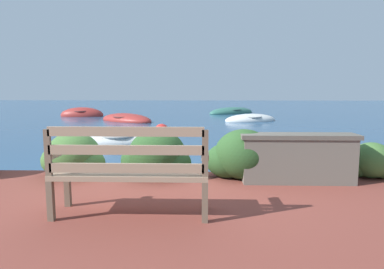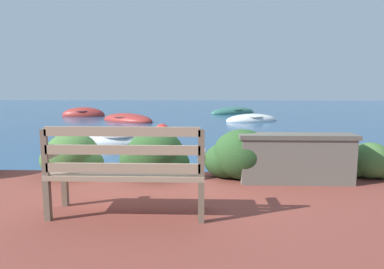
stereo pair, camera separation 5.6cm
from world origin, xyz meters
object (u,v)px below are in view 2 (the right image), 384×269
at_px(rowboat_mid, 127,120).
at_px(mooring_buoy, 162,131).
at_px(rowboat_distant, 233,112).
at_px(rowboat_outer, 84,115).
at_px(rowboat_nearest, 120,141).
at_px(rowboat_far, 251,120).
at_px(park_bench, 127,169).

bearing_deg(rowboat_mid, mooring_buoy, 151.81).
distance_m(rowboat_distant, mooring_buoy, 10.29).
distance_m(rowboat_mid, rowboat_outer, 4.11).
xyz_separation_m(rowboat_mid, rowboat_outer, (-3.06, 2.75, 0.02)).
xyz_separation_m(rowboat_nearest, rowboat_mid, (-1.25, 6.42, -0.00)).
relative_size(rowboat_mid, rowboat_far, 1.15).
bearing_deg(rowboat_mid, rowboat_far, -142.50).
relative_size(rowboat_mid, rowboat_distant, 0.94).
height_order(rowboat_far, mooring_buoy, rowboat_far).
xyz_separation_m(rowboat_outer, mooring_buoy, (5.24, -7.21, 0.01)).
bearing_deg(rowboat_mid, rowboat_distant, -99.39).
height_order(rowboat_mid, rowboat_far, rowboat_mid).
bearing_deg(rowboat_distant, rowboat_mid, -173.28).
distance_m(rowboat_mid, rowboat_distant, 7.56).
bearing_deg(rowboat_nearest, rowboat_outer, -74.70).
relative_size(rowboat_nearest, mooring_buoy, 4.75).
height_order(rowboat_distant, mooring_buoy, rowboat_distant).
bearing_deg(park_bench, rowboat_outer, 106.60).
bearing_deg(rowboat_outer, rowboat_distant, -167.36).
xyz_separation_m(park_bench, rowboat_mid, (-2.83, 12.48, -0.65)).
distance_m(rowboat_outer, rowboat_distant, 8.80).
distance_m(rowboat_mid, mooring_buoy, 4.96).
height_order(rowboat_outer, rowboat_distant, rowboat_outer).
bearing_deg(rowboat_far, rowboat_nearest, 34.52).
xyz_separation_m(rowboat_nearest, mooring_buoy, (0.94, 1.96, 0.03)).
distance_m(rowboat_outer, mooring_buoy, 8.91).
xyz_separation_m(park_bench, mooring_buoy, (-0.64, 8.03, -0.62)).
bearing_deg(park_bench, rowboat_mid, 98.25).
relative_size(rowboat_outer, mooring_buoy, 4.29).
relative_size(rowboat_nearest, rowboat_far, 0.95).
relative_size(park_bench, mooring_buoy, 2.83).
distance_m(rowboat_far, rowboat_distant, 5.17).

